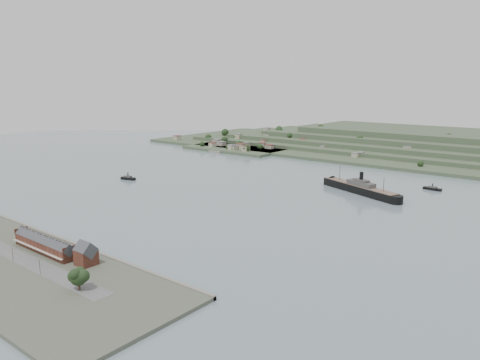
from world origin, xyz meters
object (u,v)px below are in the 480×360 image
Objects in this scene: terrace_row at (44,244)px; fig_tree at (78,276)px; tugboat at (128,178)px; steamship at (357,188)px; gabled_building at (86,254)px.

terrace_row is 65.39m from fig_tree.
steamship is at bearing 24.59° from tugboat.
fig_tree reaches higher than terrace_row.
steamship is 236.27m from tugboat.
terrace_row is 0.58× the size of steamship.
terrace_row is 219.81m from tugboat.
tugboat is (-214.83, -98.31, -2.63)m from steamship.
tugboat is (-176.36, 166.30, -6.33)m from gabled_building.
tugboat is at bearing 136.68° from gabled_building.
steamship is 285.96m from fig_tree.
gabled_building is at bearing 6.12° from terrace_row.
tugboat is 275.55m from fig_tree.
steamship is (38.47, 264.61, -3.70)m from gabled_building.
gabled_building is at bearing 140.61° from fig_tree.
tugboat is (-138.86, 170.32, -4.98)m from terrace_row.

